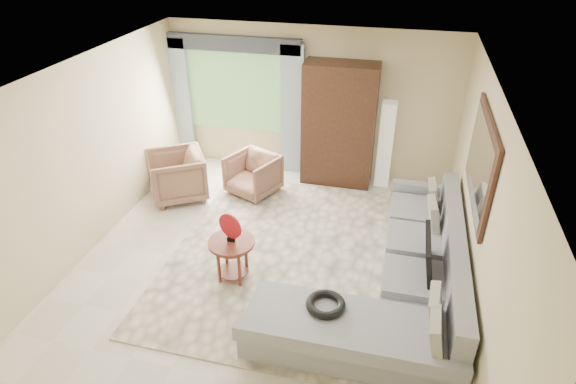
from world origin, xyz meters
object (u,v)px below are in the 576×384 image
(armoire, at_px, (339,125))
(floor_lamp, at_px, (385,145))
(tv_screen, at_px, (429,254))
(potted_plant, at_px, (182,156))
(coffee_table, at_px, (233,259))
(armchair_left, at_px, (177,176))
(armchair_right, at_px, (253,175))
(sectional_sofa, at_px, (401,284))

(armoire, distance_m, floor_lamp, 0.86)
(tv_screen, distance_m, floor_lamp, 2.96)
(tv_screen, xyz_separation_m, potted_plant, (-4.30, 2.49, -0.43))
(coffee_table, height_order, armchair_left, armchair_left)
(coffee_table, relative_size, armchair_right, 0.78)
(sectional_sofa, bearing_deg, armchair_right, 140.14)
(sectional_sofa, height_order, armoire, armoire)
(tv_screen, distance_m, armoire, 3.21)
(armoire, bearing_deg, potted_plant, -173.28)
(coffee_table, relative_size, potted_plant, 1.01)
(sectional_sofa, bearing_deg, floor_lamp, 98.33)
(tv_screen, height_order, coffee_table, tv_screen)
(coffee_table, xyz_separation_m, armoire, (0.89, 2.96, 0.74))
(armchair_right, bearing_deg, floor_lamp, 45.63)
(armchair_right, bearing_deg, tv_screen, -12.32)
(coffee_table, height_order, floor_lamp, floor_lamp)
(floor_lamp, bearing_deg, coffee_table, -119.15)
(sectional_sofa, distance_m, armoire, 3.24)
(tv_screen, bearing_deg, armoire, 118.04)
(armoire, bearing_deg, armchair_right, -148.82)
(coffee_table, relative_size, armoire, 0.28)
(armoire, height_order, floor_lamp, armoire)
(armchair_left, xyz_separation_m, floor_lamp, (3.27, 1.27, 0.35))
(sectional_sofa, distance_m, armchair_left, 4.07)
(tv_screen, height_order, armchair_right, tv_screen)
(armchair_left, xyz_separation_m, potted_plant, (-0.34, 0.88, -0.11))
(armoire, bearing_deg, sectional_sofa, -66.94)
(coffee_table, bearing_deg, armchair_left, 132.05)
(armoire, bearing_deg, floor_lamp, 4.29)
(tv_screen, height_order, armchair_left, tv_screen)
(floor_lamp, bearing_deg, potted_plant, -173.82)
(armchair_left, bearing_deg, armoire, 84.11)
(potted_plant, xyz_separation_m, armoire, (2.80, 0.33, 0.76))
(coffee_table, xyz_separation_m, armchair_left, (-1.58, 1.75, 0.09))
(sectional_sofa, height_order, tv_screen, tv_screen)
(coffee_table, distance_m, potted_plant, 3.26)
(tv_screen, relative_size, potted_plant, 1.27)
(potted_plant, bearing_deg, armoire, 6.72)
(armchair_left, xyz_separation_m, armchair_right, (1.17, 0.43, -0.06))
(sectional_sofa, xyz_separation_m, coffee_table, (-2.12, -0.07, 0.03))
(coffee_table, xyz_separation_m, floor_lamp, (1.69, 3.02, 0.44))
(potted_plant, distance_m, armoire, 2.92)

